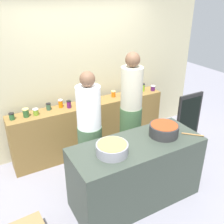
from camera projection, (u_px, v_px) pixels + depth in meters
ground at (124, 185)px, 3.78m from camera, size 12.00×12.00×0.00m
storefront_wall at (80, 63)px, 4.28m from camera, size 4.80×0.12×3.00m
display_shelf at (91, 127)px, 4.45m from camera, size 2.70×0.36×0.91m
prep_table at (136, 172)px, 3.35m from camera, size 1.70×0.70×0.89m
preserve_jar_0 at (12, 116)px, 3.69m from camera, size 0.08×0.08×0.10m
preserve_jar_1 at (26, 113)px, 3.76m from camera, size 0.09×0.09×0.13m
preserve_jar_2 at (36, 112)px, 3.82m from camera, size 0.08×0.08×0.10m
preserve_jar_3 at (49, 107)px, 3.99m from camera, size 0.07×0.07×0.11m
preserve_jar_4 at (61, 103)px, 4.07m from camera, size 0.07×0.07×0.13m
preserve_jar_5 at (69, 104)px, 4.05m from camera, size 0.07×0.07×0.12m
preserve_jar_6 at (79, 102)px, 4.11m from camera, size 0.09×0.09×0.13m
preserve_jar_7 at (96, 100)px, 4.21m from camera, size 0.07×0.07×0.12m
preserve_jar_8 at (113, 94)px, 4.47m from camera, size 0.07×0.07×0.11m
preserve_jar_9 at (127, 93)px, 4.50m from camera, size 0.07×0.07×0.12m
preserve_jar_10 at (143, 87)px, 4.72m from camera, size 0.08×0.08×0.14m
preserve_jar_11 at (153, 88)px, 4.75m from camera, size 0.08×0.08×0.10m
cooking_pot_left at (112, 149)px, 2.94m from camera, size 0.38×0.38×0.13m
cooking_pot_center at (164, 130)px, 3.32m from camera, size 0.38×0.38×0.15m
wooden_spoon at (193, 135)px, 3.34m from camera, size 0.21×0.21×0.02m
cook_with_tongs at (90, 136)px, 3.53m from camera, size 0.34×0.34×1.71m
cook_in_cap at (131, 117)px, 3.92m from camera, size 0.34×0.34×1.84m
chalkboard_sign at (189, 118)px, 4.69m from camera, size 0.54×0.04×0.95m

